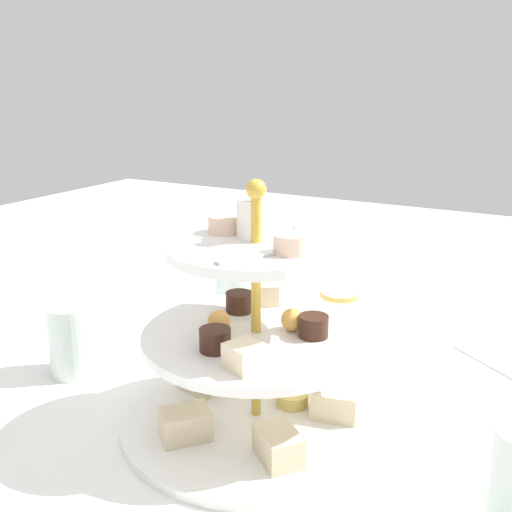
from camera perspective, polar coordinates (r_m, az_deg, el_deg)
name	(u,v)px	position (r m, az deg, el deg)	size (l,w,h in m)	color
ground_plane	(256,421)	(0.66, 0.00, -15.57)	(2.40, 2.40, 0.00)	white
tiered_serving_stand	(256,356)	(0.62, 0.03, -9.54)	(0.29, 0.29, 0.26)	white
water_glass_short_left	(236,295)	(0.89, -1.95, -3.74)	(0.06, 0.06, 0.08)	silver
teacup_with_saucer	(339,308)	(0.90, 7.94, -4.99)	(0.09, 0.09, 0.05)	white
butter_knife_right	(506,372)	(0.82, 22.80, -10.20)	(0.17, 0.01, 0.00)	silver
water_glass_mid_back	(73,339)	(0.77, -17.14, -7.61)	(0.06, 0.06, 0.09)	silver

